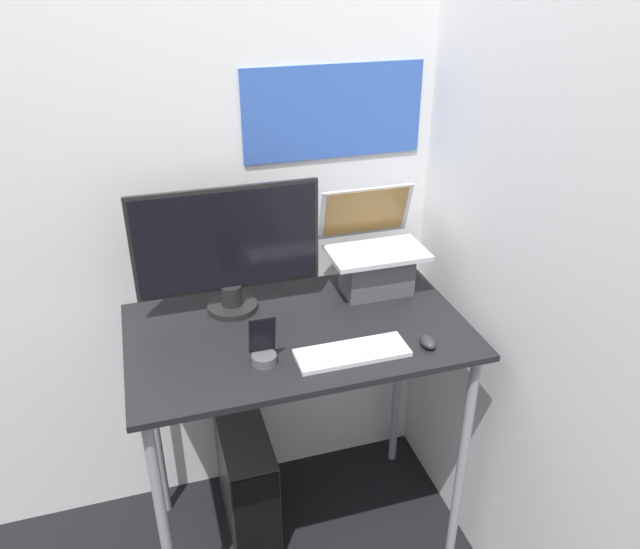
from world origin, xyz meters
TOP-DOWN VIEW (x-y plane):
  - wall_back at (0.00, 0.71)m, footprint 6.00×0.06m
  - wall_side_right at (0.61, 0.00)m, footprint 0.05×6.00m
  - desk at (0.00, 0.31)m, footprint 1.05×0.62m
  - laptop at (0.32, 0.48)m, footprint 0.33×0.25m
  - monitor at (-0.17, 0.49)m, footprint 0.59×0.16m
  - keyboard at (0.11, 0.13)m, footprint 0.33×0.12m
  - mouse at (0.34, 0.11)m, footprint 0.04×0.07m
  - cell_phone at (-0.14, 0.17)m, footprint 0.08×0.07m
  - computer_tower at (-0.18, 0.42)m, footprint 0.17×0.41m

SIDE VIEW (x-z plane):
  - computer_tower at x=-0.18m, z-range 0.00..0.44m
  - desk at x=0.00m, z-range 0.35..1.27m
  - keyboard at x=0.11m, z-range 0.92..0.94m
  - mouse at x=0.34m, z-range 0.92..0.95m
  - cell_phone at x=-0.14m, z-range 0.89..1.04m
  - laptop at x=0.32m, z-range 0.85..1.20m
  - monitor at x=-0.17m, z-range 0.92..1.34m
  - wall_side_right at x=0.61m, z-range 0.00..2.60m
  - wall_back at x=0.00m, z-range 0.00..2.60m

